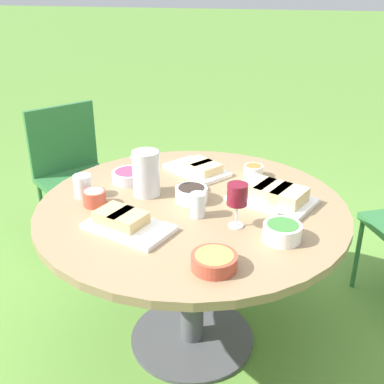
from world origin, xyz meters
The scene contains 16 objects.
ground_plane centered at (0.00, 0.00, 0.00)m, with size 40.00×40.00×0.00m, color #5B8C38.
dining_table centered at (0.00, 0.00, 0.62)m, with size 1.32×1.32×0.74m.
chair_near_right centered at (0.91, -0.78, 0.52)m, with size 0.61×0.61×0.89m.
water_pitcher centered at (0.22, -0.06, 0.84)m, with size 0.13×0.12×0.20m.
wine_glass centered at (-0.20, 0.15, 0.87)m, with size 0.08×0.08×0.18m.
platter_bread_main centered at (-0.33, -0.09, 0.77)m, with size 0.41×0.35×0.08m.
platter_charcuterie centered at (0.03, -0.35, 0.76)m, with size 0.36×0.34×0.06m.
platter_sandwich_side centered at (0.22, 0.25, 0.76)m, with size 0.38×0.30×0.07m.
bowl_fries centered at (-0.16, 0.45, 0.76)m, with size 0.16×0.16×0.05m.
bowl_salad centered at (-0.38, 0.22, 0.77)m, with size 0.14×0.14×0.07m.
bowl_olives centered at (0.01, -0.04, 0.77)m, with size 0.14×0.14×0.06m.
bowl_dip_red centered at (0.34, -0.18, 0.76)m, with size 0.16×0.16×0.05m.
bowl_dip_cream centered at (0.40, 0.08, 0.77)m, with size 0.10×0.10×0.07m.
bowl_roasted_veg centered at (-0.23, -0.35, 0.77)m, with size 0.09×0.09×0.06m.
cup_water_near centered at (0.49, 0.01, 0.78)m, with size 0.08×0.08×0.10m.
cup_water_far centered at (-0.04, 0.10, 0.79)m, with size 0.06×0.06×0.10m.
Camera 1 is at (-0.35, 1.79, 1.66)m, focal length 45.00 mm.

